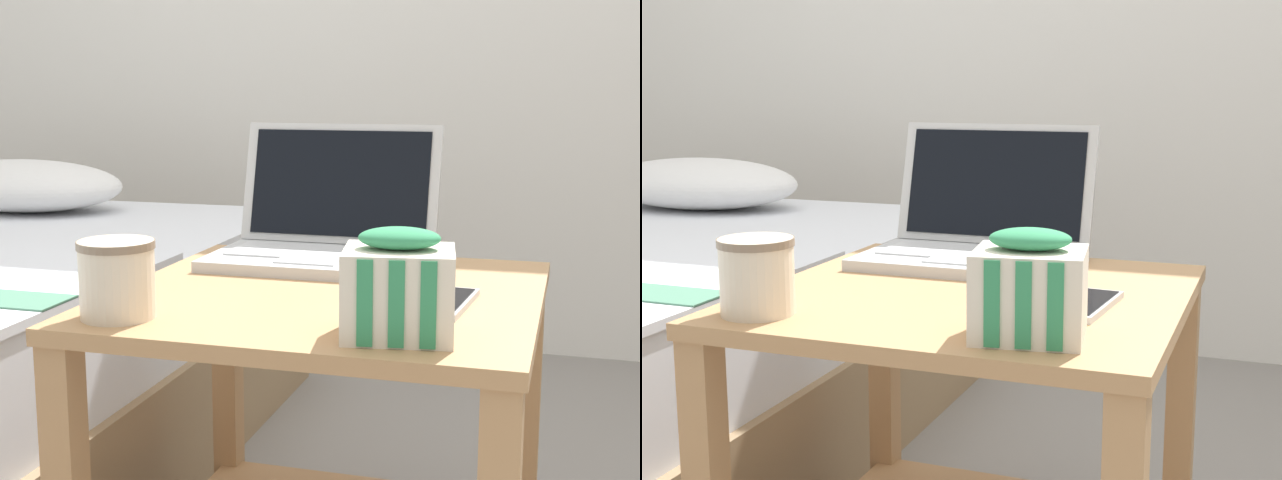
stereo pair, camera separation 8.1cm
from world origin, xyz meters
TOP-DOWN VIEW (x-y plane):
  - bedside_table at (0.00, 0.00)m, footprint 0.59×0.59m
  - laptop at (-0.06, 0.20)m, footprint 0.35×0.27m
  - mug_front_left at (-0.21, -0.21)m, footprint 0.10×0.14m
  - snack_bag at (0.14, -0.20)m, footprint 0.14×0.12m
  - cell_phone at (0.16, -0.04)m, footprint 0.09×0.16m

SIDE VIEW (x-z plane):
  - bedside_table at x=0.00m, z-range 0.08..0.63m
  - cell_phone at x=0.16m, z-range 0.55..0.56m
  - laptop at x=-0.06m, z-range 0.49..0.71m
  - mug_front_left at x=-0.21m, z-range 0.56..0.65m
  - snack_bag at x=0.14m, z-range 0.54..0.67m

